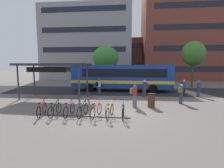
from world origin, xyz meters
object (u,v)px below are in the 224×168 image
at_px(parked_bicycle_black_1, 55,110).
at_px(commuter_black_pack_2, 99,86).
at_px(parked_bicycle_orange_4, 96,110).
at_px(commuter_teal_pack_5, 199,87).
at_px(city_bus, 121,77).
at_px(commuter_navy_pack_3, 183,87).
at_px(parked_bicycle_yellow_5, 110,111).
at_px(commuter_olive_pack_0, 134,94).
at_px(street_tree_1, 106,58).
at_px(parked_bicycle_black_3, 83,110).
at_px(parked_bicycle_purple_2, 69,110).
at_px(trash_bin, 151,100).
at_px(transit_shelter, 53,66).
at_px(parked_bicycle_blue_6, 123,112).
at_px(street_tree_0, 193,54).
at_px(parked_bicycle_red_0, 42,109).
at_px(commuter_olive_pack_4, 181,92).
at_px(commuter_red_pack_1, 145,87).

xyz_separation_m(parked_bicycle_black_1, commuter_black_pack_2, (1.35, 7.76, 0.57)).
distance_m(parked_bicycle_orange_4, commuter_teal_pack_5, 11.51).
bearing_deg(city_bus, commuter_navy_pack_3, 156.67).
bearing_deg(commuter_teal_pack_5, parked_bicycle_yellow_5, -10.91).
relative_size(parked_bicycle_black_1, commuter_olive_pack_0, 1.02).
bearing_deg(parked_bicycle_yellow_5, street_tree_1, 16.44).
relative_size(parked_bicycle_black_3, commuter_teal_pack_5, 1.04).
distance_m(parked_bicycle_black_1, parked_bicycle_purple_2, 0.87).
xyz_separation_m(parked_bicycle_black_1, trash_bin, (6.20, 2.71, 0.13)).
height_order(parked_bicycle_yellow_5, transit_shelter, transit_shelter).
bearing_deg(parked_bicycle_black_3, city_bus, -2.95).
bearing_deg(parked_bicycle_black_1, transit_shelter, 27.58).
height_order(parked_bicycle_blue_6, commuter_olive_pack_0, commuter_olive_pack_0).
xyz_separation_m(trash_bin, street_tree_0, (7.64, 12.70, 4.32)).
distance_m(parked_bicycle_red_0, commuter_navy_pack_3, 13.27).
distance_m(commuter_olive_pack_4, commuter_teal_pack_5, 4.23).
xyz_separation_m(parked_bicycle_purple_2, commuter_teal_pack_5, (10.59, 7.26, 0.57)).
distance_m(city_bus, parked_bicycle_blue_6, 10.82).
xyz_separation_m(parked_bicycle_blue_6, commuter_black_pack_2, (-2.85, 7.78, 0.57)).
height_order(parked_bicycle_black_1, transit_shelter, transit_shelter).
bearing_deg(commuter_black_pack_2, parked_bicycle_red_0, -137.81).
height_order(commuter_red_pack_1, commuter_teal_pack_5, commuter_red_pack_1).
bearing_deg(parked_bicycle_purple_2, parked_bicycle_black_1, 98.31).
bearing_deg(parked_bicycle_black_1, street_tree_1, 0.82).
xyz_separation_m(parked_bicycle_blue_6, transit_shelter, (-6.71, 5.38, 2.71)).
height_order(transit_shelter, commuter_black_pack_2, transit_shelter).
bearing_deg(street_tree_1, parked_bicycle_purple_2, -89.02).
distance_m(parked_bicycle_black_1, parked_bicycle_yellow_5, 3.40).
bearing_deg(transit_shelter, parked_bicycle_black_1, -61.80).
height_order(trash_bin, street_tree_0, street_tree_0).
bearing_deg(city_bus, commuter_olive_pack_0, 102.22).
distance_m(transit_shelter, commuter_black_pack_2, 5.03).
bearing_deg(parked_bicycle_black_3, commuter_navy_pack_3, -41.14).
height_order(parked_bicycle_blue_6, commuter_navy_pack_3, commuter_navy_pack_3).
bearing_deg(transit_shelter, commuter_red_pack_1, 12.20).
bearing_deg(parked_bicycle_red_0, commuter_black_pack_2, -25.82).
height_order(city_bus, parked_bicycle_black_1, city_bus).
relative_size(transit_shelter, commuter_teal_pack_5, 4.08).
xyz_separation_m(trash_bin, street_tree_1, (-5.65, 16.39, 3.98)).
xyz_separation_m(parked_bicycle_black_3, commuter_black_pack_2, (-0.38, 7.69, 0.57)).
distance_m(transit_shelter, street_tree_1, 14.14).
distance_m(city_bus, commuter_black_pack_2, 3.78).
height_order(commuter_black_pack_2, street_tree_1, street_tree_1).
xyz_separation_m(parked_bicycle_orange_4, trash_bin, (3.63, 2.65, 0.13)).
bearing_deg(commuter_teal_pack_5, commuter_olive_pack_0, -17.72).
bearing_deg(parked_bicycle_orange_4, transit_shelter, 55.83).
bearing_deg(commuter_black_pack_2, parked_bicycle_blue_6, -102.09).
bearing_deg(commuter_olive_pack_0, commuter_teal_pack_5, 57.38).
bearing_deg(commuter_olive_pack_0, street_tree_1, 126.71).
distance_m(city_bus, trash_bin, 8.49).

